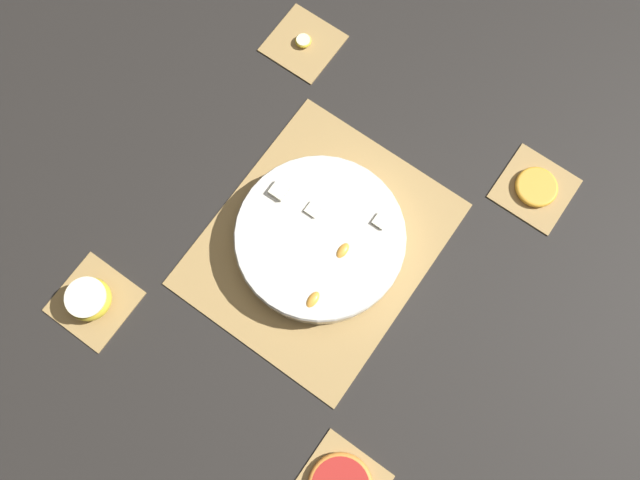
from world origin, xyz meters
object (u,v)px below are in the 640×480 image
object	(u,v)px
orange_slice_whole	(537,187)
fruit_salad_bowl	(320,238)
banana_coin_single	(303,41)
apple_half	(89,299)

from	to	relation	value
orange_slice_whole	fruit_salad_bowl	bearing A→B (deg)	140.01
fruit_salad_bowl	banana_coin_single	bearing A→B (deg)	39.90
fruit_salad_bowl	apple_half	distance (m)	0.40
fruit_salad_bowl	apple_half	bearing A→B (deg)	140.23
fruit_salad_bowl	banana_coin_single	size ratio (longest dim) A/B	9.36
apple_half	orange_slice_whole	distance (m)	0.79
apple_half	banana_coin_single	bearing A→B (deg)	0.00
fruit_salad_bowl	orange_slice_whole	bearing A→B (deg)	-39.99
apple_half	orange_slice_whole	xyz separation A→B (m)	(0.61, -0.51, -0.02)
apple_half	banana_coin_single	distance (m)	0.61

